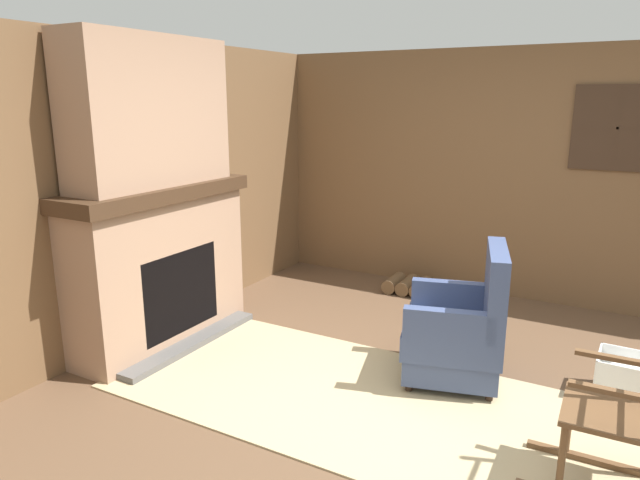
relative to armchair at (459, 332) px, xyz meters
The scene contains 13 objects.
ground_plane 0.64m from the armchair, 93.07° to the right, with size 14.00×14.00×0.00m, color brown.
wood_panel_wall_left 2.74m from the armchair, 168.32° to the right, with size 0.06×5.58×2.41m.
wood_panel_wall_back 2.17m from the armchair, 90.33° to the left, with size 5.58×0.09×2.41m.
fireplace_hearth 2.36m from the armchair, 167.01° to the right, with size 0.65×1.66×1.29m.
chimney_breast 2.79m from the armchair, 167.08° to the right, with size 0.39×1.37×1.11m.
area_rug 0.84m from the armchair, 126.95° to the right, with size 3.41×1.53×0.01m.
armchair is the anchor object (origin of this frame).
rocking_chair 1.32m from the armchair, 37.72° to the right, with size 0.81×0.47×1.29m.
firewood_stack 1.88m from the armchair, 121.65° to the left, with size 0.45×0.38×0.14m.
laundry_basket 1.13m from the armchair, 14.44° to the left, with size 0.42×0.35×0.29m.
oil_lamp_vase 2.70m from the armchair, 159.40° to the right, with size 0.10×0.10×0.24m.
storage_case 2.55m from the armchair, behind, with size 0.15×0.22×0.13m.
decorative_plate_on_mantel 2.65m from the armchair, 166.04° to the right, with size 0.07×0.25×0.25m.
Camera 1 is at (1.00, -3.19, 1.95)m, focal length 32.00 mm.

